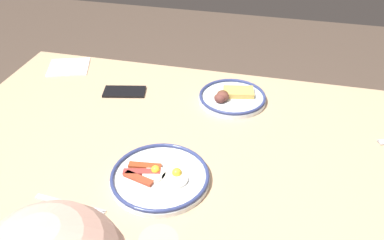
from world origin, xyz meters
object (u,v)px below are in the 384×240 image
object	(u,v)px
plate_near_main	(232,97)
paper_napkin	(69,67)
fork_far	(70,205)
cell_phone	(124,92)
plate_center_pancakes	(160,177)

from	to	relation	value
plate_near_main	paper_napkin	xyz separation A→B (m)	(0.65, -0.09, -0.01)
fork_far	plate_near_main	bearing A→B (deg)	-118.52
cell_phone	fork_far	distance (m)	0.53
plate_near_main	fork_far	xyz separation A→B (m)	(0.31, 0.57, -0.01)
plate_near_main	cell_phone	xyz separation A→B (m)	(0.37, 0.04, -0.01)
paper_napkin	fork_far	bearing A→B (deg)	117.72
plate_center_pancakes	cell_phone	xyz separation A→B (m)	(0.25, -0.39, -0.01)
paper_napkin	fork_far	distance (m)	0.74
plate_near_main	plate_center_pancakes	bearing A→B (deg)	74.27
plate_center_pancakes	cell_phone	world-z (taller)	plate_center_pancakes
plate_center_pancakes	fork_far	xyz separation A→B (m)	(0.19, 0.14, -0.01)
plate_near_main	plate_center_pancakes	size ratio (longest dim) A/B	0.87
fork_far	plate_center_pancakes	bearing A→B (deg)	-143.64
cell_phone	fork_far	size ratio (longest dim) A/B	0.76
cell_phone	paper_napkin	bearing A→B (deg)	-36.64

